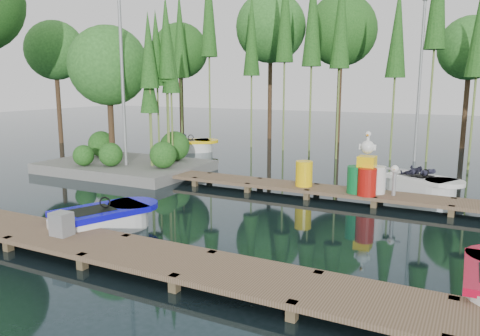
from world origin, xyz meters
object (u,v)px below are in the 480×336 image
at_px(island, 121,91).
at_px(yellow_barrel, 304,174).
at_px(boat_yellow_far, 189,146).
at_px(drum_cluster, 367,176).
at_px(boat_blue, 102,221).
at_px(utility_cabinet, 62,224).

relative_size(island, yellow_barrel, 8.46).
bearing_deg(boat_yellow_far, yellow_barrel, -53.25).
bearing_deg(drum_cluster, boat_yellow_far, 148.61).
height_order(boat_blue, yellow_barrel, yellow_barrel).
relative_size(boat_blue, yellow_barrel, 3.73).
xyz_separation_m(yellow_barrel, drum_cluster, (1.99, -0.15, 0.14)).
distance_m(island, yellow_barrel, 8.45).
height_order(utility_cabinet, yellow_barrel, yellow_barrel).
distance_m(island, utility_cabinet, 9.67).
relative_size(boat_blue, drum_cluster, 1.61).
height_order(boat_yellow_far, utility_cabinet, boat_yellow_far).
relative_size(boat_blue, utility_cabinet, 5.85).
relative_size(island, drum_cluster, 3.66).
xyz_separation_m(boat_yellow_far, yellow_barrel, (8.51, -6.25, 0.40)).
xyz_separation_m(utility_cabinet, drum_cluster, (4.94, 6.85, 0.29)).
height_order(island, yellow_barrel, island).
xyz_separation_m(boat_blue, drum_cluster, (5.03, 5.56, 0.58)).
height_order(island, boat_blue, island).
bearing_deg(boat_blue, utility_cabinet, -64.35).
xyz_separation_m(island, boat_yellow_far, (-0.47, 5.46, -2.88)).
height_order(utility_cabinet, drum_cluster, drum_cluster).
height_order(yellow_barrel, drum_cluster, drum_cluster).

